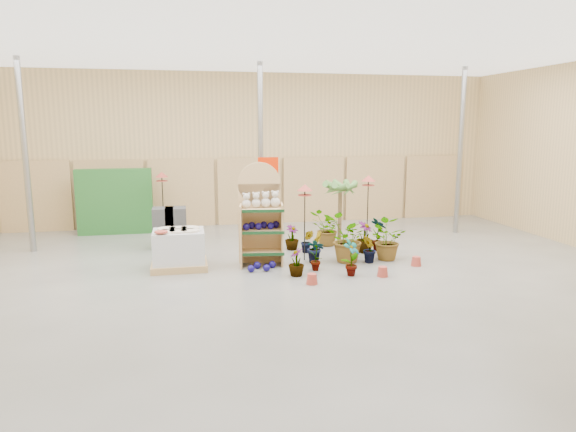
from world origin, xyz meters
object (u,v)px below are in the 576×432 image
Objects in this scene: bird_table_front at (305,190)px; potted_plant_2 at (346,239)px; pallet_stack at (179,249)px; display_shelf at (260,218)px.

bird_table_front is 1.40m from potted_plant_2.
pallet_stack is 0.67× the size of bird_table_front.
pallet_stack is at bearing 176.24° from potted_plant_2.
display_shelf is 1.93m from potted_plant_2.
bird_table_front is 1.63× the size of potted_plant_2.
display_shelf is 1.83m from pallet_stack.
potted_plant_2 reaches higher than pallet_stack.
display_shelf is 1.92× the size of pallet_stack.
pallet_stack is 2.97m from bird_table_front.
display_shelf reaches higher than pallet_stack.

